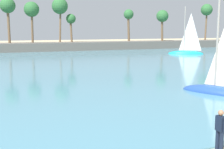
# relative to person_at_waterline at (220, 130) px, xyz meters

# --- Properties ---
(sea) EXTENTS (220.00, 96.38, 0.06)m
(sea) POSITION_rel_person_at_waterline_xyz_m (-1.63, 48.60, -0.86)
(sea) COLOR teal
(sea) RESTS_ON ground
(palm_headland) EXTENTS (104.18, 6.00, 12.47)m
(palm_headland) POSITION_rel_person_at_waterline_xyz_m (-2.52, 56.83, 2.08)
(palm_headland) COLOR #605B54
(palm_headland) RESTS_ON ground
(person_at_waterline) EXTENTS (0.21, 0.55, 1.67)m
(person_at_waterline) POSITION_rel_person_at_waterline_xyz_m (0.00, 0.00, 0.00)
(person_at_waterline) COLOR #141E33
(person_at_waterline) RESTS_ON ground
(sailboat_near_shore) EXTENTS (4.13, 5.58, 7.95)m
(sailboat_near_shore) POSITION_rel_person_at_waterline_xyz_m (7.27, 8.38, -0.12)
(sailboat_near_shore) COLOR #234793
(sailboat_near_shore) RESTS_ON sea
(sailboat_far_left) EXTENTS (6.40, 5.15, 9.29)m
(sailboat_far_left) POSITION_rel_person_at_waterline_xyz_m (25.79, 39.07, 0.00)
(sailboat_far_left) COLOR teal
(sailboat_far_left) RESTS_ON sea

